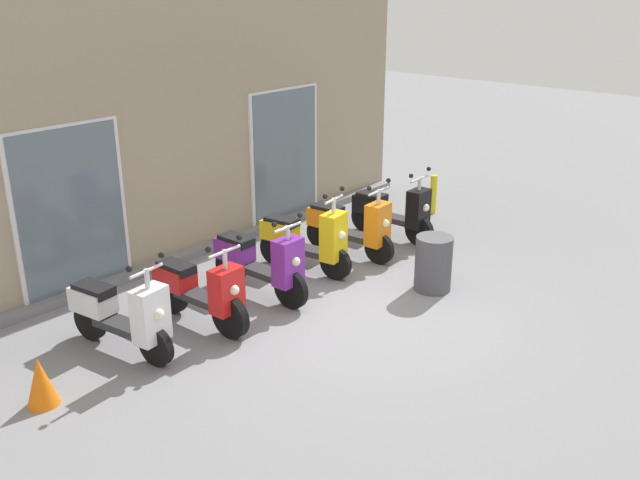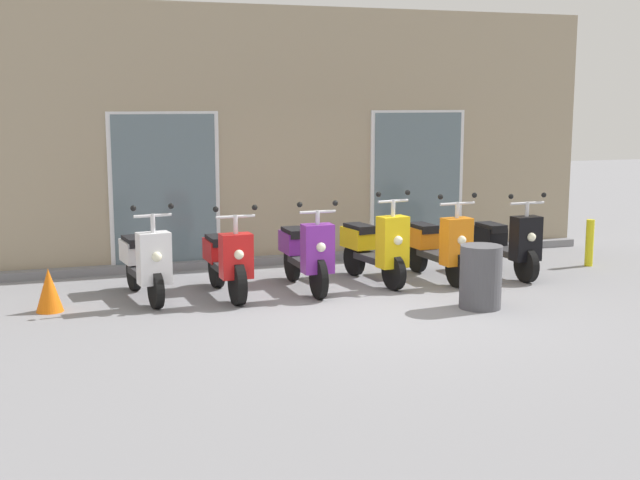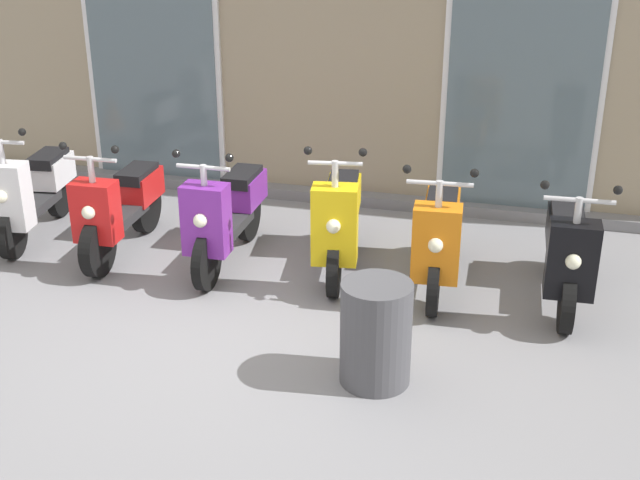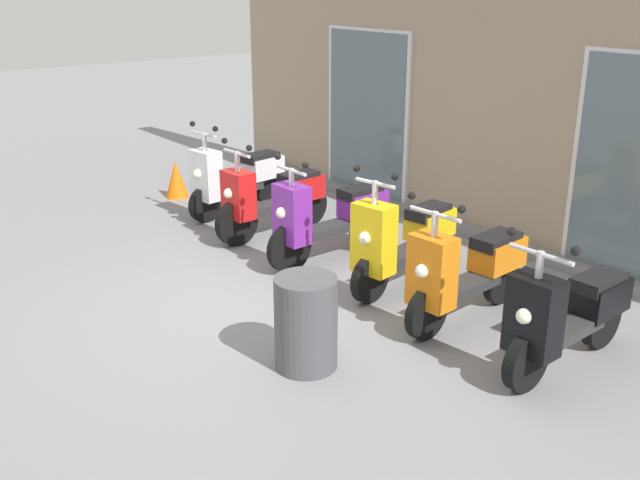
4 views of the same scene
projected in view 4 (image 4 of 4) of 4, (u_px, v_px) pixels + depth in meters
ground_plane at (254, 304)px, 6.99m from camera, size 40.00×40.00×0.00m
storefront_facade at (496, 78)px, 8.30m from camera, size 9.69×0.50×3.83m
scooter_white at (236, 177)px, 9.50m from camera, size 0.57×1.54×1.25m
scooter_red at (272, 199)px, 8.69m from camera, size 0.55×1.59×1.21m
scooter_purple at (329, 217)px, 7.91m from camera, size 0.53×1.65×1.23m
scooter_yellow at (402, 240)px, 7.21m from camera, size 0.58×1.52×1.30m
scooter_orange at (465, 270)px, 6.50m from camera, size 0.58×1.57×1.25m
scooter_black at (567, 315)px, 5.71m from camera, size 0.59×1.54×1.22m
traffic_cone at (176, 179)px, 10.27m from camera, size 0.32×0.32×0.52m
trash_bin at (306, 323)px, 5.77m from camera, size 0.50×0.50×0.76m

